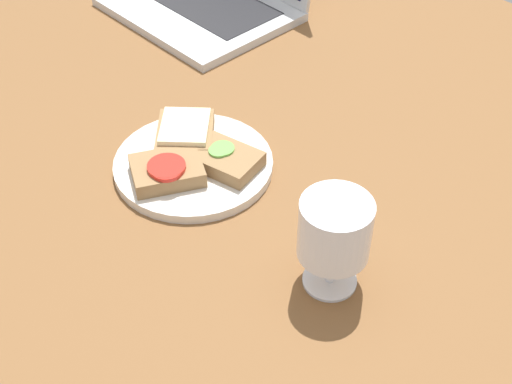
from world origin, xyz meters
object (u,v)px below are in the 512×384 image
(sandwich_with_tomato, at_px, (167,170))
(sandwich_with_cucumber, at_px, (225,159))
(wine_glass, at_px, (335,234))
(sandwich_with_cheese, at_px, (185,133))
(plate, at_px, (193,165))

(sandwich_with_tomato, bearing_deg, sandwich_with_cucumber, 64.52)
(wine_glass, bearing_deg, sandwich_with_cheese, 173.29)
(plate, height_order, sandwich_with_cheese, sandwich_with_cheese)
(plate, distance_m, sandwich_with_cheese, 0.05)
(sandwich_with_tomato, bearing_deg, sandwich_with_cheese, 123.44)
(sandwich_with_cheese, relative_size, wine_glass, 0.98)
(sandwich_with_cheese, bearing_deg, sandwich_with_cucumber, 3.05)
(plate, height_order, sandwich_with_cucumber, sandwich_with_cucumber)
(sandwich_with_tomato, bearing_deg, wine_glass, 6.90)
(sandwich_with_cucumber, xyz_separation_m, wine_glass, (0.23, -0.04, 0.06))
(plate, relative_size, sandwich_with_tomato, 1.91)
(sandwich_with_tomato, bearing_deg, plate, 94.65)
(sandwich_with_cheese, xyz_separation_m, wine_glass, (0.31, -0.04, 0.05))
(sandwich_with_tomato, xyz_separation_m, wine_glass, (0.27, 0.03, 0.05))
(plate, bearing_deg, wine_glass, -3.28)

